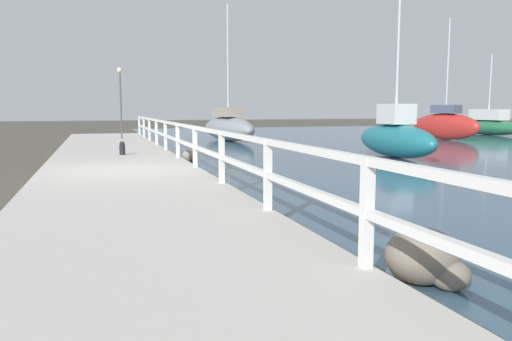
# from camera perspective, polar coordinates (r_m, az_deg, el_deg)

# --- Properties ---
(ground_plane) EXTENTS (120.00, 120.00, 0.00)m
(ground_plane) POSITION_cam_1_polar(r_m,az_deg,el_deg) (12.08, -15.11, -1.06)
(ground_plane) COLOR #4C473D
(dock_walkway) EXTENTS (3.70, 36.00, 0.23)m
(dock_walkway) POSITION_cam_1_polar(r_m,az_deg,el_deg) (12.07, -15.13, -0.52)
(dock_walkway) COLOR beige
(dock_walkway) RESTS_ON ground
(railing) EXTENTS (0.10, 32.50, 1.01)m
(railing) POSITION_cam_1_polar(r_m,az_deg,el_deg) (12.19, -7.00, 3.55)
(railing) COLOR white
(railing) RESTS_ON dock_walkway
(boulder_near_dock) EXTENTS (0.38, 0.34, 0.28)m
(boulder_near_dock) POSITION_cam_1_polar(r_m,az_deg,el_deg) (5.01, 21.34, -11.09)
(boulder_near_dock) COLOR slate
(boulder_near_dock) RESTS_ON ground
(boulder_mid_strip) EXTENTS (0.51, 0.46, 0.39)m
(boulder_mid_strip) POSITION_cam_1_polar(r_m,az_deg,el_deg) (15.78, -7.53, 1.69)
(boulder_mid_strip) COLOR gray
(boulder_mid_strip) RESTS_ON ground
(boulder_downstream) EXTENTS (0.72, 0.65, 0.54)m
(boulder_downstream) POSITION_cam_1_polar(r_m,az_deg,el_deg) (5.07, 18.45, -9.24)
(boulder_downstream) COLOR slate
(boulder_downstream) RESTS_ON ground
(mooring_bollard) EXTENTS (0.18, 0.18, 0.42)m
(mooring_bollard) POSITION_cam_1_polar(r_m,az_deg,el_deg) (16.04, -15.04, 2.49)
(mooring_bollard) COLOR black
(mooring_bollard) RESTS_ON dock_walkway
(dock_lamp) EXTENTS (0.25, 0.25, 3.33)m
(dock_lamp) POSITION_cam_1_polar(r_m,az_deg,el_deg) (24.43, -15.26, 9.05)
(dock_lamp) COLOR #514C47
(dock_lamp) RESTS_ON dock_walkway
(sailboat_green) EXTENTS (1.23, 5.75, 4.97)m
(sailboat_green) POSITION_cam_1_polar(r_m,az_deg,el_deg) (34.63, 24.99, 4.74)
(sailboat_green) COLOR #236B42
(sailboat_green) RESTS_ON water_surface
(sailboat_teal) EXTENTS (1.47, 4.74, 6.27)m
(sailboat_teal) POSITION_cam_1_polar(r_m,az_deg,el_deg) (17.68, 15.63, 3.66)
(sailboat_teal) COLOR #1E707A
(sailboat_teal) RESTS_ON water_surface
(sailboat_gray) EXTENTS (2.26, 5.68, 6.86)m
(sailboat_gray) POSITION_cam_1_polar(r_m,az_deg,el_deg) (25.86, -3.18, 4.99)
(sailboat_gray) COLOR gray
(sailboat_gray) RESTS_ON water_surface
(sailboat_red) EXTENTS (1.78, 4.33, 6.31)m
(sailboat_red) POSITION_cam_1_polar(r_m,az_deg,el_deg) (28.51, 20.81, 4.91)
(sailboat_red) COLOR red
(sailboat_red) RESTS_ON water_surface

